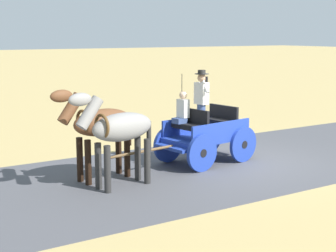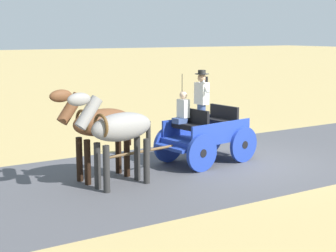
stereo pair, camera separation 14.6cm
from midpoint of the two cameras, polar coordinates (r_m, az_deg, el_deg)
The scene contains 5 objects.
ground_plane at distance 14.12m, azimuth 7.90°, elevation -3.89°, with size 200.00×200.00×0.00m, color tan.
road_surface at distance 14.12m, azimuth 7.90°, elevation -3.87°, with size 5.60×160.00×0.01m, color #4C4C51.
horse_drawn_carriage at distance 13.71m, azimuth 3.68°, elevation -0.74°, with size 1.75×4.51×2.50m.
horse_near_side at distance 11.43m, azimuth -5.88°, elevation -0.39°, with size 0.78×2.15×2.21m.
horse_off_side at distance 12.07m, azimuth -7.99°, elevation 0.13°, with size 0.77×2.15×2.21m.
Camera 1 is at (-10.41, 8.92, 3.42)m, focal length 54.97 mm.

